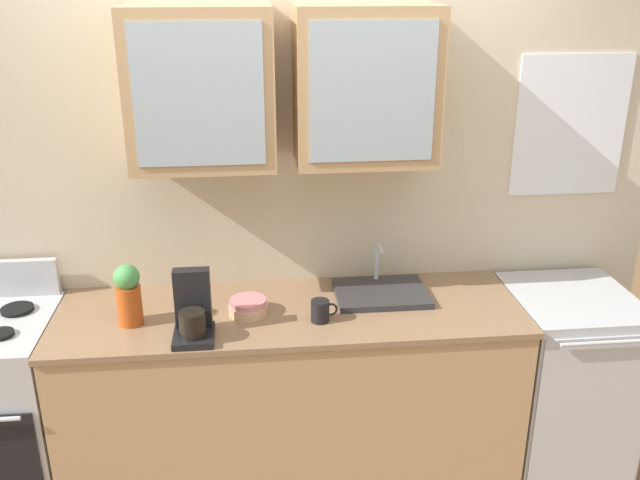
% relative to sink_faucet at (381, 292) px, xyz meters
% --- Properties ---
extents(ground_plane, '(10.00, 10.00, 0.00)m').
position_rel_sink_faucet_xyz_m(ground_plane, '(-0.44, -0.10, -0.96)').
color(ground_plane, brown).
extents(back_wall_unit, '(3.73, 0.45, 2.75)m').
position_rel_sink_faucet_xyz_m(back_wall_unit, '(-0.44, 0.24, 0.54)').
color(back_wall_unit, beige).
rests_on(back_wall_unit, ground_plane).
extents(counter, '(2.14, 0.68, 0.94)m').
position_rel_sink_faucet_xyz_m(counter, '(-0.44, -0.10, -0.49)').
color(counter, tan).
rests_on(counter, ground_plane).
extents(sink_faucet, '(0.44, 0.33, 0.23)m').
position_rel_sink_faucet_xyz_m(sink_faucet, '(0.00, 0.00, 0.00)').
color(sink_faucet, '#2D2D30').
rests_on(sink_faucet, counter).
extents(bowl_stack, '(0.18, 0.18, 0.07)m').
position_rel_sink_faucet_xyz_m(bowl_stack, '(-0.63, -0.12, 0.01)').
color(bowl_stack, '#E0AD7F').
rests_on(bowl_stack, counter).
extents(vase, '(0.11, 0.11, 0.28)m').
position_rel_sink_faucet_xyz_m(vase, '(-1.15, -0.16, 0.12)').
color(vase, '#BF4C19').
rests_on(vase, counter).
extents(cup_near_sink, '(0.12, 0.08, 0.10)m').
position_rel_sink_faucet_xyz_m(cup_near_sink, '(-0.31, -0.22, 0.03)').
color(cup_near_sink, black).
rests_on(cup_near_sink, counter).
extents(dishwasher, '(0.57, 0.66, 0.94)m').
position_rel_sink_faucet_xyz_m(dishwasher, '(0.92, -0.10, -0.49)').
color(dishwasher, silver).
rests_on(dishwasher, ground_plane).
extents(coffee_maker, '(0.17, 0.20, 0.29)m').
position_rel_sink_faucet_xyz_m(coffee_maker, '(-0.86, -0.30, 0.09)').
color(coffee_maker, black).
rests_on(coffee_maker, counter).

